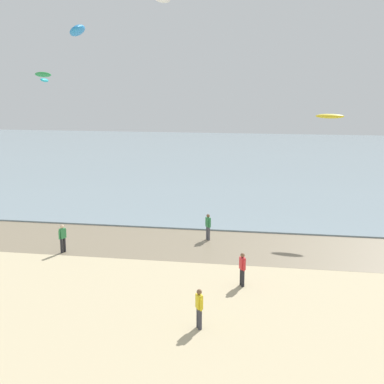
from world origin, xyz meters
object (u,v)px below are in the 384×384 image
object	(u,v)px
person_mid_beach	(63,238)
kite_aloft_1	(330,116)
person_by_waterline	(199,307)
person_trailing_behind	(242,268)
kite_aloft_2	(44,80)
person_far_down_beach	(208,226)
kite_aloft_6	(77,31)
kite_aloft_3	(43,75)

from	to	relation	value
person_mid_beach	kite_aloft_1	xyz separation A→B (m)	(15.86, 8.89, 6.78)
person_by_waterline	person_trailing_behind	bearing A→B (deg)	74.06
kite_aloft_1	person_by_waterline	bearing A→B (deg)	-101.05
person_mid_beach	kite_aloft_2	xyz separation A→B (m)	(-9.36, 18.78, 9.26)
person_by_waterline	person_trailing_behind	size ratio (longest dim) A/B	1.00
person_trailing_behind	kite_aloft_1	distance (m)	14.96
person_far_down_beach	kite_aloft_6	size ratio (longest dim) A/B	0.53
person_trailing_behind	kite_aloft_2	size ratio (longest dim) A/B	0.85
person_by_waterline	kite_aloft_3	xyz separation A→B (m)	(-21.28, 32.08, 9.85)
person_far_down_beach	kite_aloft_1	size ratio (longest dim) A/B	0.89
person_mid_beach	kite_aloft_6	distance (m)	13.07
kite_aloft_1	kite_aloft_3	distance (m)	31.48
person_mid_beach	kite_aloft_6	size ratio (longest dim) A/B	0.53
person_far_down_beach	kite_aloft_1	xyz separation A→B (m)	(7.68, 4.92, 6.78)
kite_aloft_2	kite_aloft_1	bearing A→B (deg)	-124.18
person_by_waterline	kite_aloft_6	xyz separation A→B (m)	(-9.83, 12.96, 12.25)
person_far_down_beach	kite_aloft_2	bearing A→B (deg)	139.83
person_by_waterline	kite_aloft_2	distance (m)	34.37
kite_aloft_3	person_mid_beach	bearing A→B (deg)	147.37
person_by_waterline	kite_aloft_3	world-z (taller)	kite_aloft_3
person_far_down_beach	person_trailing_behind	distance (m)	7.95
person_mid_beach	person_by_waterline	bearing A→B (deg)	-41.44
person_trailing_behind	kite_aloft_3	world-z (taller)	kite_aloft_3
person_mid_beach	person_trailing_behind	distance (m)	11.47
kite_aloft_2	kite_aloft_6	distance (m)	17.13
person_by_waterline	person_trailing_behind	world-z (taller)	same
kite_aloft_6	person_far_down_beach	bearing A→B (deg)	-111.51
kite_aloft_2	kite_aloft_6	size ratio (longest dim) A/B	0.63
person_mid_beach	kite_aloft_3	world-z (taller)	kite_aloft_3
person_far_down_beach	kite_aloft_6	distance (m)	14.92
kite_aloft_1	kite_aloft_6	size ratio (longest dim) A/B	0.60
person_trailing_behind	kite_aloft_6	size ratio (longest dim) A/B	0.53
kite_aloft_2	kite_aloft_3	bearing A→B (deg)	13.41
person_by_waterline	kite_aloft_6	distance (m)	20.36
kite_aloft_1	kite_aloft_3	size ratio (longest dim) A/B	0.73
person_trailing_behind	kite_aloft_6	distance (m)	18.46
person_mid_beach	kite_aloft_2	world-z (taller)	kite_aloft_2
kite_aloft_3	kite_aloft_6	world-z (taller)	kite_aloft_6
kite_aloft_1	kite_aloft_6	world-z (taller)	kite_aloft_6
kite_aloft_1	kite_aloft_3	bearing A→B (deg)	160.92
person_mid_beach	kite_aloft_1	size ratio (longest dim) A/B	0.89
kite_aloft_1	kite_aloft_2	size ratio (longest dim) A/B	0.96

